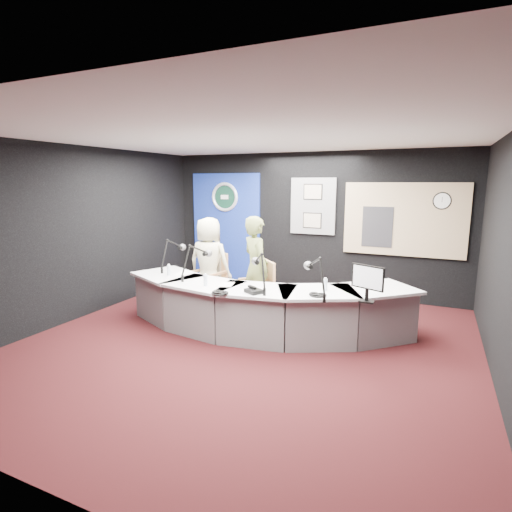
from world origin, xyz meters
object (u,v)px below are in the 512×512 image
at_px(armchair_right, 256,291).
at_px(person_woman, 256,269).
at_px(armchair_left, 210,283).
at_px(person_man, 209,262).
at_px(broadcast_desk, 258,307).

xyz_separation_m(armchair_right, person_woman, (0.00, 0.00, 0.37)).
bearing_deg(armchair_left, person_man, 0.00).
distance_m(broadcast_desk, armchair_left, 1.54).
bearing_deg(armchair_left, broadcast_desk, -16.36).
height_order(broadcast_desk, armchair_right, armchair_right).
xyz_separation_m(broadcast_desk, person_woman, (-0.26, 0.48, 0.47)).
bearing_deg(armchair_left, armchair_right, -1.78).
height_order(armchair_right, person_man, person_man).
xyz_separation_m(broadcast_desk, person_man, (-1.32, 0.80, 0.43)).
bearing_deg(broadcast_desk, person_man, 148.84).
bearing_deg(person_man, armchair_right, 161.00).
height_order(armchair_left, person_woman, person_woman).
xyz_separation_m(broadcast_desk, armchair_left, (-1.32, 0.80, 0.05)).
xyz_separation_m(armchair_left, armchair_right, (1.06, -0.32, 0.04)).
bearing_deg(person_woman, person_man, 23.16).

